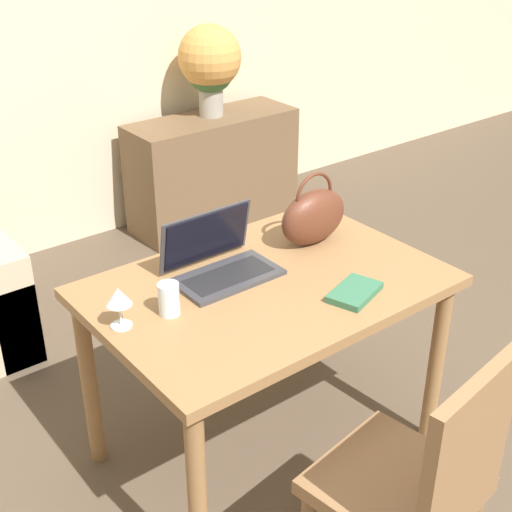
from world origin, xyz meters
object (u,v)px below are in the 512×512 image
at_px(chair, 422,479).
at_px(wine_glass, 119,298).
at_px(handbag, 313,216).
at_px(flower_vase, 210,63).
at_px(drinking_glass, 169,299).
at_px(laptop, 217,258).

distance_m(chair, wine_glass, 1.05).
distance_m(wine_glass, handbag, 0.88).
height_order(handbag, flower_vase, flower_vase).
bearing_deg(drinking_glass, laptop, 24.59).
height_order(chair, flower_vase, flower_vase).
height_order(chair, handbag, handbag).
distance_m(chair, laptop, 1.02).
xyz_separation_m(chair, laptop, (-0.02, 0.97, 0.32)).
height_order(drinking_glass, wine_glass, wine_glass).
xyz_separation_m(chair, wine_glass, (-0.47, 0.87, 0.36)).
height_order(laptop, flower_vase, flower_vase).
relative_size(wine_glass, handbag, 0.47).
xyz_separation_m(chair, handbag, (0.41, 0.94, 0.37)).
height_order(laptop, drinking_glass, laptop).
distance_m(laptop, flower_vase, 2.16).
bearing_deg(chair, laptop, 83.08).
bearing_deg(handbag, wine_glass, -175.49).
bearing_deg(wine_glass, handbag, 4.51).
height_order(drinking_glass, flower_vase, flower_vase).
xyz_separation_m(laptop, flower_vase, (1.21, 1.78, 0.21)).
relative_size(chair, handbag, 3.08).
bearing_deg(flower_vase, chair, -113.29).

